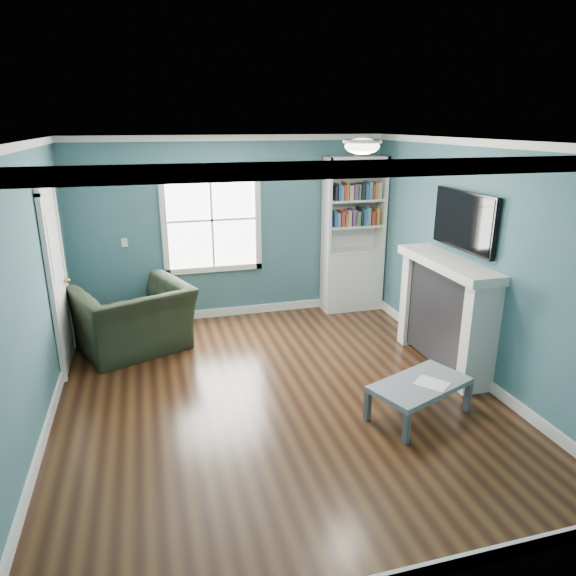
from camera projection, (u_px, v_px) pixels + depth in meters
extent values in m
plane|color=black|center=(277.00, 395.00, 5.45)|extent=(5.00, 5.00, 0.00)
plane|color=#2F5E66|center=(233.00, 229.00, 7.34)|extent=(4.50, 0.00, 4.50)
plane|color=#2F5E66|center=(390.00, 408.00, 2.76)|extent=(4.50, 0.00, 4.50)
plane|color=#2F5E66|center=(27.00, 298.00, 4.48)|extent=(0.00, 5.00, 5.00)
plane|color=#2F5E66|center=(475.00, 262.00, 5.62)|extent=(0.00, 5.00, 5.00)
plane|color=white|center=(275.00, 141.00, 4.65)|extent=(5.00, 5.00, 0.00)
cube|color=white|center=(236.00, 311.00, 7.71)|extent=(4.50, 0.03, 0.12)
cube|color=white|center=(49.00, 421.00, 4.86)|extent=(0.03, 5.00, 0.12)
cube|color=white|center=(462.00, 365.00, 6.00)|extent=(0.03, 5.00, 0.12)
cube|color=white|center=(230.00, 138.00, 6.93)|extent=(4.50, 0.04, 0.08)
cube|color=white|center=(405.00, 168.00, 2.39)|extent=(4.50, 0.04, 0.08)
cube|color=white|center=(5.00, 149.00, 4.09)|extent=(0.04, 5.00, 0.08)
cube|color=white|center=(487.00, 143.00, 5.23)|extent=(0.04, 5.00, 0.08)
cube|color=white|center=(212.00, 220.00, 7.21)|extent=(1.24, 0.01, 1.34)
cube|color=white|center=(164.00, 223.00, 7.03)|extent=(0.08, 0.06, 1.50)
cube|color=white|center=(258.00, 218.00, 7.37)|extent=(0.08, 0.06, 1.50)
cube|color=white|center=(214.00, 269.00, 7.42)|extent=(1.40, 0.06, 0.08)
cube|color=white|center=(210.00, 169.00, 6.98)|extent=(1.40, 0.06, 0.08)
cube|color=white|center=(212.00, 220.00, 7.20)|extent=(1.24, 0.03, 0.03)
cube|color=white|center=(212.00, 220.00, 7.20)|extent=(0.03, 0.03, 1.34)
cube|color=silver|center=(351.00, 280.00, 7.87)|extent=(0.90, 0.35, 0.90)
cube|color=silver|center=(327.00, 207.00, 7.40)|extent=(0.04, 0.35, 1.40)
cube|color=silver|center=(381.00, 204.00, 7.62)|extent=(0.04, 0.35, 1.40)
cube|color=silver|center=(350.00, 204.00, 7.66)|extent=(0.90, 0.02, 1.40)
cube|color=silver|center=(356.00, 158.00, 7.30)|extent=(0.90, 0.35, 0.04)
cube|color=silver|center=(353.00, 251.00, 7.72)|extent=(0.84, 0.33, 0.03)
cube|color=silver|center=(354.00, 226.00, 7.60)|extent=(0.84, 0.33, 0.03)
cube|color=silver|center=(355.00, 200.00, 7.49)|extent=(0.84, 0.33, 0.03)
cube|color=silver|center=(356.00, 175.00, 7.38)|extent=(0.84, 0.33, 0.03)
cube|color=#264C8C|center=(354.00, 217.00, 7.55)|extent=(0.70, 0.25, 0.22)
cube|color=teal|center=(356.00, 191.00, 7.43)|extent=(0.70, 0.25, 0.22)
cylinder|color=beige|center=(357.00, 165.00, 7.28)|extent=(0.26, 0.06, 0.26)
cube|color=black|center=(446.00, 317.00, 5.98)|extent=(0.30, 1.20, 1.10)
cube|color=black|center=(443.00, 333.00, 6.04)|extent=(0.22, 0.65, 0.70)
cube|color=silver|center=(479.00, 339.00, 5.36)|extent=(0.36, 0.16, 1.20)
cube|color=silver|center=(416.00, 299.00, 6.59)|extent=(0.36, 0.16, 1.20)
cube|color=silver|center=(448.00, 263.00, 5.77)|extent=(0.44, 1.58, 0.10)
cube|color=black|center=(464.00, 221.00, 5.66)|extent=(0.06, 1.10, 0.65)
cube|color=silver|center=(57.00, 282.00, 5.85)|extent=(0.04, 0.80, 2.05)
cube|color=white|center=(52.00, 294.00, 5.44)|extent=(0.05, 0.08, 2.13)
cube|color=white|center=(64.00, 271.00, 6.27)|extent=(0.05, 0.08, 2.13)
cube|color=white|center=(45.00, 188.00, 5.53)|extent=(0.05, 0.98, 0.08)
sphere|color=#BF8C3F|center=(67.00, 280.00, 6.17)|extent=(0.07, 0.07, 0.07)
ellipsoid|color=white|center=(362.00, 146.00, 4.99)|extent=(0.34, 0.34, 0.15)
cylinder|color=white|center=(362.00, 141.00, 4.97)|extent=(0.38, 0.38, 0.03)
cube|color=white|center=(125.00, 243.00, 6.98)|extent=(0.08, 0.01, 0.12)
imported|color=black|center=(133.00, 308.00, 6.38)|extent=(1.51, 1.27, 1.13)
cube|color=#4C545B|center=(406.00, 428.00, 4.59)|extent=(0.07, 0.07, 0.30)
cube|color=#4C545B|center=(468.00, 397.00, 5.12)|extent=(0.07, 0.07, 0.30)
cube|color=#4C545B|center=(368.00, 406.00, 4.96)|extent=(0.07, 0.07, 0.30)
cube|color=#4C545B|center=(429.00, 378.00, 5.49)|extent=(0.07, 0.07, 0.30)
cube|color=slate|center=(420.00, 385.00, 4.98)|extent=(1.11, 0.86, 0.05)
cube|color=white|center=(432.00, 383.00, 4.95)|extent=(0.37, 0.38, 0.00)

